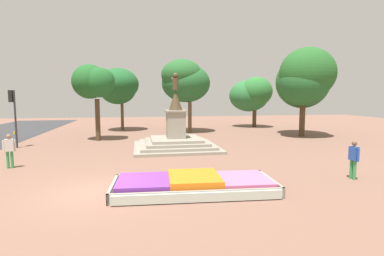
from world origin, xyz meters
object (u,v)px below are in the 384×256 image
Objects in this scene: statue_monument at (176,138)px; flower_planter at (193,185)px; pedestrian_near_planter at (9,149)px; pedestrian_crossing_plaza at (354,157)px; traffic_light_far_corner at (13,109)px.

flower_planter is at bearing -93.11° from statue_monument.
flower_planter is 3.64× the size of pedestrian_near_planter.
statue_monument is 11.01m from pedestrian_crossing_plaza.
pedestrian_crossing_plaza is (6.46, -8.91, 0.24)m from statue_monument.
traffic_light_far_corner is at bearing 108.40° from pedestrian_near_planter.
pedestrian_near_planter reaches higher than pedestrian_crossing_plaza.
pedestrian_crossing_plaza is at bearing -32.54° from traffic_light_far_corner.
flower_planter is 9.36m from statue_monument.
statue_monument reaches higher than flower_planter.
traffic_light_far_corner is 6.85m from pedestrian_near_planter.
statue_monument reaches higher than pedestrian_crossing_plaza.
flower_planter is at bearing -176.55° from pedestrian_crossing_plaza.
statue_monument is at bearing -10.95° from traffic_light_far_corner.
pedestrian_crossing_plaza is at bearing -17.25° from pedestrian_near_planter.
flower_planter is 7.01m from pedestrian_crossing_plaza.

